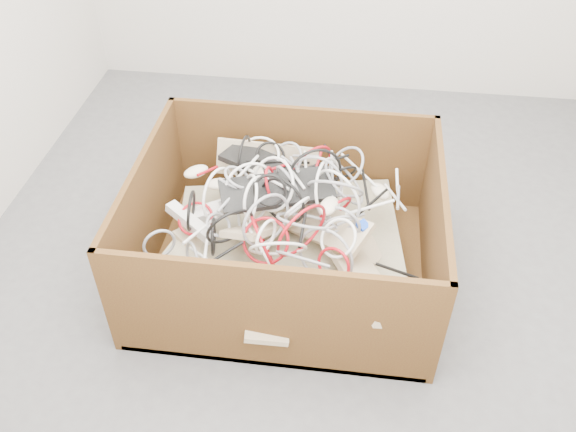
# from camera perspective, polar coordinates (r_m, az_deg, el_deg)

# --- Properties ---
(ground) EXTENTS (3.00, 3.00, 0.00)m
(ground) POSITION_cam_1_polar(r_m,az_deg,el_deg) (2.81, 2.03, -2.77)
(ground) COLOR #4E4E50
(ground) RESTS_ON ground
(cardboard_box) EXTENTS (1.21, 1.01, 0.54)m
(cardboard_box) POSITION_cam_1_polar(r_m,az_deg,el_deg) (2.61, -0.43, -2.97)
(cardboard_box) COLOR #3F1E0F
(cardboard_box) RESTS_ON ground
(keyboard_pile) EXTENTS (0.97, 0.93, 0.36)m
(keyboard_pile) POSITION_cam_1_polar(r_m,az_deg,el_deg) (2.50, -0.38, -0.66)
(keyboard_pile) COLOR tan
(keyboard_pile) RESTS_ON cardboard_box
(mice_scatter) EXTENTS (0.90, 0.71, 0.19)m
(mice_scatter) POSITION_cam_1_polar(r_m,az_deg,el_deg) (2.45, -0.90, 0.48)
(mice_scatter) COLOR beige
(mice_scatter) RESTS_ON keyboard_pile
(power_strip_left) EXTENTS (0.33, 0.15, 0.14)m
(power_strip_left) POSITION_cam_1_polar(r_m,az_deg,el_deg) (2.47, -5.06, 1.05)
(power_strip_left) COLOR silver
(power_strip_left) RESTS_ON keyboard_pile
(power_strip_right) EXTENTS (0.24, 0.17, 0.08)m
(power_strip_right) POSITION_cam_1_polar(r_m,az_deg,el_deg) (2.46, -9.01, -0.57)
(power_strip_right) COLOR silver
(power_strip_right) RESTS_ON keyboard_pile
(vga_plug) EXTENTS (0.06, 0.06, 0.03)m
(vga_plug) POSITION_cam_1_polar(r_m,az_deg,el_deg) (2.38, 7.00, -0.90)
(vga_plug) COLOR #0C38C1
(vga_plug) RESTS_ON keyboard_pile
(cable_tangle) EXTENTS (1.04, 0.84, 0.47)m
(cable_tangle) POSITION_cam_1_polar(r_m,az_deg,el_deg) (2.41, -0.42, 1.47)
(cable_tangle) COLOR silver
(cable_tangle) RESTS_ON keyboard_pile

